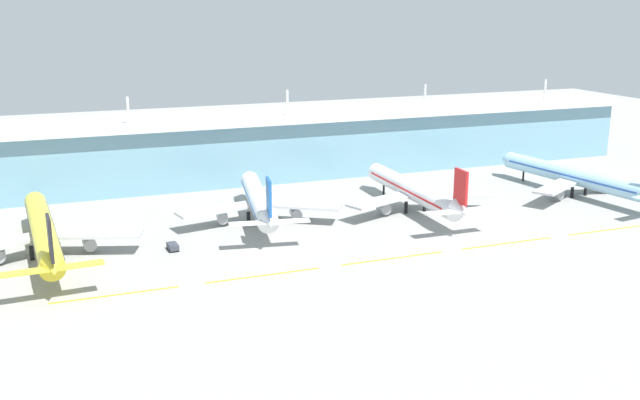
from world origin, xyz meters
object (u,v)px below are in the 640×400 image
(airliner_far_middle, at_px, (414,191))
(pushback_tug, at_px, (173,246))
(airliner_near_middle, at_px, (259,201))
(airliner_farthest, at_px, (577,177))
(airliner_nearest, at_px, (43,232))

(airliner_far_middle, bearing_deg, pushback_tug, -171.46)
(airliner_near_middle, relative_size, airliner_farthest, 0.85)
(airliner_farthest, bearing_deg, airliner_far_middle, 177.66)
(airliner_nearest, height_order, pushback_tug, airliner_nearest)
(airliner_nearest, relative_size, airliner_near_middle, 1.20)
(airliner_nearest, bearing_deg, airliner_far_middle, 2.46)
(pushback_tug, bearing_deg, airliner_far_middle, 8.54)
(pushback_tug, bearing_deg, airliner_nearest, 167.63)
(airliner_nearest, distance_m, pushback_tug, 32.35)
(airliner_nearest, bearing_deg, pushback_tug, -12.37)
(airliner_far_middle, distance_m, pushback_tug, 77.28)
(airliner_farthest, xyz_separation_m, pushback_tug, (-135.94, -9.01, -5.36))
(airliner_near_middle, bearing_deg, airliner_farthest, -4.28)
(airliner_nearest, xyz_separation_m, pushback_tug, (31.16, -6.83, -5.36))
(airliner_nearest, height_order, airliner_far_middle, same)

